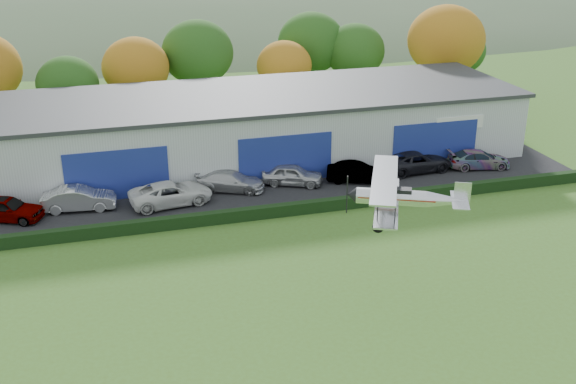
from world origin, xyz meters
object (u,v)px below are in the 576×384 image
object	(u,v)px
car_3	(231,181)
car_4	(292,175)
car_7	(479,159)
car_1	(79,199)
car_6	(417,162)
biplane	(402,196)
car_2	(171,193)
car_5	(357,172)
hangar	(265,125)
car_0	(6,208)

from	to	relation	value
car_3	car_4	size ratio (longest dim) A/B	1.10
car_4	car_7	size ratio (longest dim) A/B	0.92
car_1	car_4	distance (m)	14.99
car_1	car_6	world-z (taller)	car_1
biplane	car_2	bearing A→B (deg)	144.79
car_2	car_3	world-z (taller)	car_2
car_6	car_5	bearing A→B (deg)	95.44
car_6	biplane	bearing A→B (deg)	147.09
hangar	car_4	world-z (taller)	hangar
car_0	car_4	size ratio (longest dim) A/B	1.06
car_2	car_4	world-z (taller)	car_2
car_2	car_7	distance (m)	23.84
car_0	car_5	distance (m)	24.22
car_1	car_4	world-z (taller)	car_1
hangar	car_4	bearing A→B (deg)	-87.23
car_3	car_6	world-z (taller)	car_6
hangar	car_3	distance (m)	8.04
car_7	car_3	bearing A→B (deg)	98.11
hangar	car_1	size ratio (longest dim) A/B	8.43
car_1	car_3	xyz separation A→B (m)	(10.42, 0.59, -0.08)
car_1	car_4	bearing A→B (deg)	-82.20
car_1	car_2	xyz separation A→B (m)	(6.03, -0.75, -0.02)
hangar	car_7	world-z (taller)	hangar
car_2	car_7	world-z (taller)	car_2
car_3	car_5	world-z (taller)	car_5
car_0	car_1	bearing A→B (deg)	-61.74
car_0	car_4	world-z (taller)	car_0
car_5	car_6	bearing A→B (deg)	-59.59
hangar	car_1	bearing A→B (deg)	-153.98
hangar	car_0	size ratio (longest dim) A/B	8.60
car_3	car_4	bearing A→B (deg)	-67.92
car_4	biplane	bearing A→B (deg)	-155.11
car_6	car_7	distance (m)	4.99
car_1	car_2	size ratio (longest dim) A/B	0.86
hangar	car_3	world-z (taller)	hangar
car_2	car_6	size ratio (longest dim) A/B	1.03
car_4	car_5	xyz separation A→B (m)	(4.70, -0.82, -0.02)
car_3	biplane	size ratio (longest dim) A/B	0.75
car_1	car_3	distance (m)	10.44
car_0	car_3	world-z (taller)	car_0
car_7	biplane	world-z (taller)	biplane
car_0	car_3	distance (m)	14.99
hangar	car_4	distance (m)	6.95
car_1	car_2	bearing A→B (deg)	-91.11
car_1	car_4	size ratio (longest dim) A/B	1.09
car_1	car_3	size ratio (longest dim) A/B	0.99
hangar	car_6	distance (m)	12.36
car_3	car_1	bearing A→B (deg)	116.85
car_4	car_7	distance (m)	14.89
car_0	car_6	xyz separation A→B (m)	(29.44, 0.97, -0.05)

